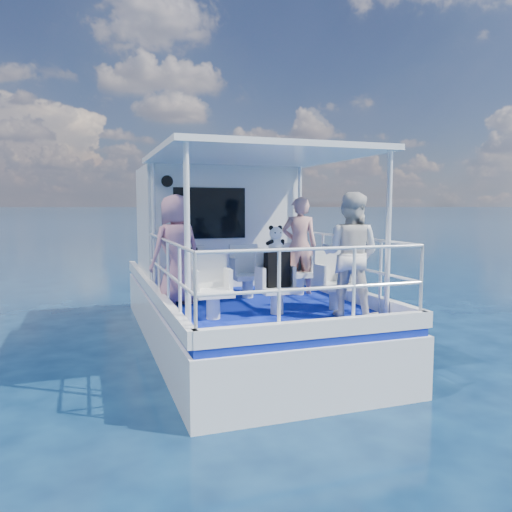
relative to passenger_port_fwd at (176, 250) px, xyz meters
The scene contains 20 objects.
ground 2.09m from the passenger_port_fwd, ahead, with size 2000.00×2000.00×0.00m, color #071B36.
hull 2.31m from the passenger_port_fwd, 39.91° to the left, with size 3.00×7.00×1.60m, color white.
deck 1.77m from the passenger_port_fwd, 39.91° to the left, with size 2.90×6.90×0.10m, color #0B1D9F.
cabin 2.59m from the passenger_port_fwd, 62.71° to the left, with size 2.85×2.00×2.20m, color white.
canopy 1.85m from the passenger_port_fwd, 10.27° to the right, with size 3.00×3.20×0.08m, color white.
canopy_posts 1.24m from the passenger_port_fwd, 12.60° to the right, with size 2.77×2.97×2.20m.
railings 1.36m from the passenger_port_fwd, 26.53° to the right, with size 2.84×3.59×1.00m, color white, non-canonical shape.
seat_port_fwd 0.72m from the passenger_port_fwd, 33.71° to the left, with size 0.48×0.46×0.38m, color white.
seat_center_fwd 1.35m from the passenger_port_fwd, ahead, with size 0.48×0.46×0.38m, color white.
seat_stbd_fwd 2.18m from the passenger_port_fwd, ahead, with size 0.48×0.46×0.38m, color white.
seat_port_aft 1.31m from the passenger_port_fwd, 75.92° to the right, with size 0.48×0.46×0.38m, color white.
seat_center_aft 1.74m from the passenger_port_fwd, 43.36° to the right, with size 0.48×0.46×0.38m, color white.
seat_stbd_aft 2.44m from the passenger_port_fwd, 28.17° to the right, with size 0.48×0.46×0.38m, color white.
passenger_port_fwd is the anchor object (origin of this frame).
passenger_stbd_fwd 2.15m from the passenger_port_fwd, ahead, with size 0.59×0.39×1.63m, color #D9958C.
passenger_stbd_aft 2.58m from the passenger_port_fwd, 37.08° to the right, with size 0.81×0.63×1.66m, color white.
backpack_port 0.43m from the passenger_port_fwd, 29.94° to the left, with size 0.30×0.17×0.39m, color black.
backpack_center 1.64m from the passenger_port_fwd, 43.56° to the right, with size 0.32×0.18×0.49m, color black.
compact_camera 0.36m from the passenger_port_fwd, 32.12° to the left, with size 0.10×0.06×0.06m, color black.
panda 1.61m from the passenger_port_fwd, 43.14° to the right, with size 0.22×0.19×0.34m, color silver, non-canonical shape.
Camera 1 is at (-2.46, -7.38, 2.38)m, focal length 35.00 mm.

